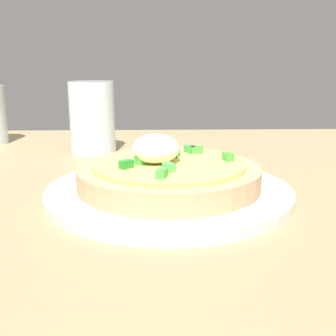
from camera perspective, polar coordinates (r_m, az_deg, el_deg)
The scene contains 4 objects.
dining_table at distance 50.05cm, azimuth -1.72°, elevation -2.87°, with size 128.03×73.04×2.12cm, color #96845C.
plate at distance 44.00cm, azimuth 0.00°, elevation -3.17°, with size 25.17×25.17×1.03cm, color silver.
pizza at distance 43.42cm, azimuth -0.10°, elevation -0.68°, with size 18.61×18.61×5.53cm.
cup_far at distance 64.78cm, azimuth -10.17°, elevation 6.19°, with size 6.71×6.71×10.62cm.
Camera 1 is at (0.10, -47.78, 15.96)cm, focal length 45.54 mm.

